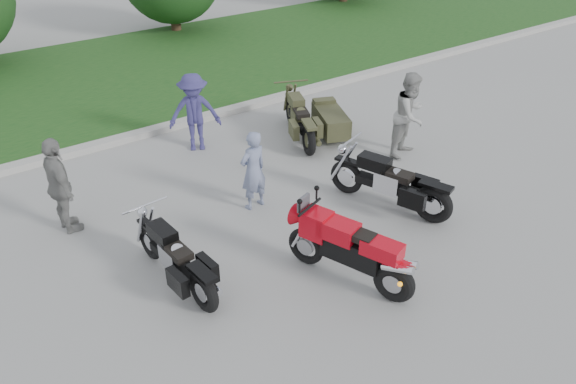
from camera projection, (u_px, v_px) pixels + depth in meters
ground at (312, 257)px, 9.36m from camera, size 80.00×80.00×0.00m
curb at (161, 129)px, 13.51m from camera, size 60.00×0.30×0.15m
grass_strip at (102, 79)px, 16.40m from camera, size 60.00×8.00×0.14m
sportbike_red at (352, 249)px, 8.53m from camera, size 0.95×2.15×1.06m
cruiser_left at (178, 261)px, 8.56m from camera, size 0.49×2.27×0.87m
cruiser_right at (394, 186)px, 10.40m from camera, size 1.05×2.41×0.97m
cruiser_sidecar at (318, 121)px, 13.01m from camera, size 1.69×2.29×0.93m
person_stripe at (253, 170)px, 10.30m from camera, size 0.61×0.44×1.56m
person_grey at (410, 115)px, 12.09m from camera, size 1.08×0.95×1.87m
person_denim at (194, 113)px, 12.31m from camera, size 1.31×1.08×1.77m
person_back at (60, 186)px, 9.60m from camera, size 0.51×1.08×1.79m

